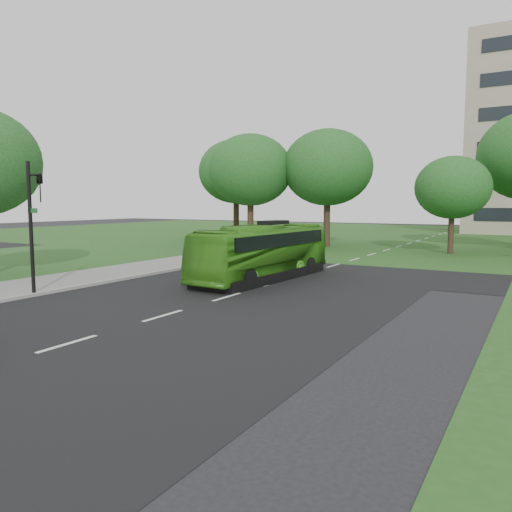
{
  "coord_description": "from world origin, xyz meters",
  "views": [
    {
      "loc": [
        11.28,
        -15.04,
        3.91
      ],
      "look_at": [
        0.44,
        3.65,
        1.6
      ],
      "focal_mm": 35.0,
      "sensor_mm": 36.0,
      "label": 1
    }
  ],
  "objects_px": {
    "tree_park_c": "(453,188)",
    "tree_park_b": "(328,168)",
    "tree_park_a": "(250,170)",
    "tree_park_f": "(236,172)",
    "traffic_light": "(33,218)",
    "bus": "(263,252)"
  },
  "relations": [
    {
      "from": "tree_park_f",
      "to": "bus",
      "type": "bearing_deg",
      "value": -54.81
    },
    {
      "from": "tree_park_b",
      "to": "tree_park_a",
      "type": "bearing_deg",
      "value": -158.15
    },
    {
      "from": "tree_park_b",
      "to": "tree_park_f",
      "type": "xyz_separation_m",
      "value": [
        -11.72,
        3.38,
        0.2
      ]
    },
    {
      "from": "tree_park_a",
      "to": "traffic_light",
      "type": "height_order",
      "value": "tree_park_a"
    },
    {
      "from": "tree_park_b",
      "to": "bus",
      "type": "xyz_separation_m",
      "value": [
        4.48,
        -19.6,
        -5.61
      ]
    },
    {
      "from": "tree_park_c",
      "to": "tree_park_f",
      "type": "bearing_deg",
      "value": 168.45
    },
    {
      "from": "tree_park_a",
      "to": "tree_park_f",
      "type": "bearing_deg",
      "value": 131.78
    },
    {
      "from": "bus",
      "to": "traffic_light",
      "type": "bearing_deg",
      "value": -120.57
    },
    {
      "from": "tree_park_a",
      "to": "tree_park_b",
      "type": "relative_size",
      "value": 0.97
    },
    {
      "from": "traffic_light",
      "to": "tree_park_c",
      "type": "bearing_deg",
      "value": 68.12
    },
    {
      "from": "tree_park_c",
      "to": "tree_park_b",
      "type": "bearing_deg",
      "value": 173.59
    },
    {
      "from": "tree_park_c",
      "to": "tree_park_f",
      "type": "height_order",
      "value": "tree_park_f"
    },
    {
      "from": "tree_park_b",
      "to": "bus",
      "type": "relative_size",
      "value": 1.04
    },
    {
      "from": "traffic_light",
      "to": "tree_park_b",
      "type": "bearing_deg",
      "value": 89.14
    },
    {
      "from": "tree_park_c",
      "to": "bus",
      "type": "relative_size",
      "value": 0.74
    },
    {
      "from": "tree_park_f",
      "to": "tree_park_b",
      "type": "bearing_deg",
      "value": -16.07
    },
    {
      "from": "bus",
      "to": "traffic_light",
      "type": "height_order",
      "value": "traffic_light"
    },
    {
      "from": "tree_park_b",
      "to": "traffic_light",
      "type": "distance_m",
      "value": 28.8
    },
    {
      "from": "traffic_light",
      "to": "tree_park_a",
      "type": "bearing_deg",
      "value": 102.87
    },
    {
      "from": "tree_park_c",
      "to": "traffic_light",
      "type": "xyz_separation_m",
      "value": [
        -12.09,
        -27.32,
        -1.76
      ]
    },
    {
      "from": "tree_park_a",
      "to": "tree_park_f",
      "type": "height_order",
      "value": "tree_park_f"
    },
    {
      "from": "tree_park_c",
      "to": "traffic_light",
      "type": "bearing_deg",
      "value": -113.87
    }
  ]
}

